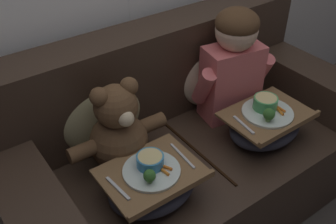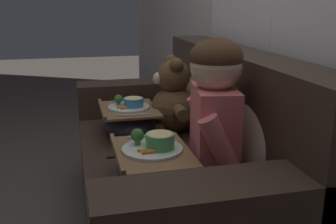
# 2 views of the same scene
# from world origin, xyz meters

# --- Properties ---
(couch) EXTENTS (1.75, 0.88, 0.95)m
(couch) POSITION_xyz_m (0.00, 0.06, 0.35)
(couch) COLOR #38281E
(couch) RESTS_ON ground_plane
(throw_pillow_behind_child) EXTENTS (0.42, 0.20, 0.43)m
(throw_pillow_behind_child) POSITION_xyz_m (0.33, 0.24, 0.66)
(throw_pillow_behind_child) COLOR #C1B293
(throw_pillow_behind_child) RESTS_ON couch
(throw_pillow_behind_teddy) EXTENTS (0.42, 0.20, 0.43)m
(throw_pillow_behind_teddy) POSITION_xyz_m (-0.33, 0.24, 0.66)
(throw_pillow_behind_teddy) COLOR tan
(throw_pillow_behind_teddy) RESTS_ON couch
(child_figure) EXTENTS (0.43, 0.23, 0.58)m
(child_figure) POSITION_xyz_m (0.33, 0.08, 0.78)
(child_figure) COLOR #DB6666
(child_figure) RESTS_ON couch
(teddy_bear) EXTENTS (0.46, 0.32, 0.43)m
(teddy_bear) POSITION_xyz_m (-0.33, 0.08, 0.64)
(teddy_bear) COLOR brown
(teddy_bear) RESTS_ON couch
(lap_tray_child) EXTENTS (0.40, 0.29, 0.23)m
(lap_tray_child) POSITION_xyz_m (0.33, -0.17, 0.55)
(lap_tray_child) COLOR #2D2D38
(lap_tray_child) RESTS_ON child_figure
(lap_tray_teddy) EXTENTS (0.39, 0.30, 0.22)m
(lap_tray_teddy) POSITION_xyz_m (-0.33, -0.17, 0.54)
(lap_tray_teddy) COLOR #2D2D38
(lap_tray_teddy) RESTS_ON teddy_bear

